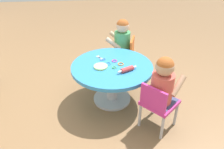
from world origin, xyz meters
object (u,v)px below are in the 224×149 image
at_px(seated_child_right, 122,38).
at_px(craft_scissors, 101,59).
at_px(seated_child_left, 163,82).
at_px(craft_table, 112,74).
at_px(rolling_pin, 127,69).
at_px(child_chair_right, 124,54).
at_px(child_chair_left, 158,103).

xyz_separation_m(seated_child_right, craft_scissors, (-0.44, 0.30, -0.06)).
distance_m(seated_child_left, craft_scissors, 0.82).
bearing_deg(craft_scissors, craft_table, -146.20).
distance_m(seated_child_right, rolling_pin, 0.74).
distance_m(rolling_pin, craft_scissors, 0.40).
height_order(child_chair_right, rolling_pin, child_chair_right).
distance_m(craft_table, child_chair_left, 0.63).
xyz_separation_m(seated_child_left, rolling_pin, (0.32, 0.28, -0.04)).
distance_m(child_chair_left, rolling_pin, 0.47).
relative_size(seated_child_left, seated_child_right, 1.00).
bearing_deg(craft_scissors, seated_child_right, -34.19).
bearing_deg(rolling_pin, seated_child_left, -139.15).
bearing_deg(seated_child_right, craft_table, 162.46).
bearing_deg(craft_scissors, rolling_pin, -139.88).
xyz_separation_m(seated_child_left, craft_scissors, (0.63, 0.53, -0.06)).
distance_m(child_chair_right, craft_scissors, 0.57).
xyz_separation_m(child_chair_right, craft_scissors, (-0.43, 0.34, 0.17)).
height_order(seated_child_right, craft_scissors, seated_child_right).
height_order(child_chair_left, seated_child_right, seated_child_right).
bearing_deg(child_chair_right, craft_table, 158.83).
xyz_separation_m(craft_table, rolling_pin, (-0.14, -0.15, 0.14)).
relative_size(child_chair_right, craft_scissors, 3.80).
relative_size(child_chair_right, rolling_pin, 2.48).
relative_size(child_chair_left, craft_scissors, 3.80).
height_order(seated_child_left, craft_scissors, seated_child_left).
bearing_deg(craft_scissors, child_chair_left, -142.28).
distance_m(child_chair_left, child_chair_right, 1.09).
bearing_deg(seated_child_left, child_chair_left, 132.09).
height_order(seated_child_left, seated_child_right, same).
height_order(craft_table, child_chair_right, child_chair_right).
relative_size(craft_table, craft_scissors, 6.37).
bearing_deg(child_chair_left, craft_table, 38.93).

